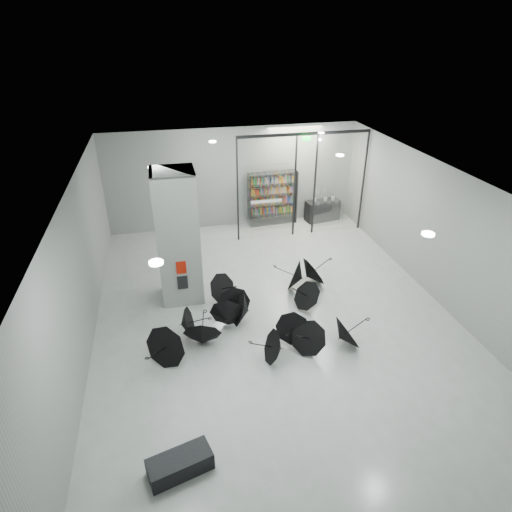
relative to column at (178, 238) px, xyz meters
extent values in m
plane|color=gray|center=(2.50, -2.00, -2.00)|extent=(14.00, 14.00, 0.00)
cube|color=slate|center=(2.50, -2.00, 2.00)|extent=(10.00, 14.00, 0.02)
cube|color=slate|center=(2.50, 5.00, 0.00)|extent=(10.00, 0.02, 4.00)
cube|color=slate|center=(-2.50, -2.00, 0.00)|extent=(0.02, 14.00, 4.00)
cube|color=slate|center=(7.50, -2.00, 0.00)|extent=(0.02, 14.00, 4.00)
cube|color=slate|center=(0.00, 0.00, 0.00)|extent=(1.20, 1.20, 4.00)
cube|color=#A50A07|center=(0.00, -0.62, -0.65)|extent=(0.28, 0.04, 0.38)
cube|color=black|center=(0.00, -0.62, -1.15)|extent=(0.30, 0.03, 0.42)
cube|color=#0CE533|center=(4.90, 3.30, 1.82)|extent=(0.30, 0.06, 0.15)
cube|color=silver|center=(3.50, 3.50, 0.00)|extent=(2.20, 0.02, 3.95)
cube|color=silver|center=(6.40, 3.50, 0.00)|extent=(2.00, 0.02, 3.95)
cube|color=black|center=(2.40, 3.50, 0.00)|extent=(0.06, 0.06, 4.00)
cube|color=black|center=(4.60, 3.50, 0.00)|extent=(0.06, 0.06, 4.00)
cube|color=black|center=(5.40, 3.50, 0.00)|extent=(0.06, 0.06, 4.00)
cube|color=black|center=(7.40, 3.50, 0.00)|extent=(0.06, 0.06, 4.00)
cube|color=black|center=(4.90, 3.50, 1.95)|extent=(5.00, 0.08, 0.10)
cube|color=black|center=(-0.49, -6.00, -1.81)|extent=(1.28, 0.80, 0.38)
cube|color=black|center=(6.24, 4.61, -1.57)|extent=(1.51, 0.79, 0.86)
camera|label=1|loc=(-0.25, -11.43, 5.45)|focal=30.33mm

